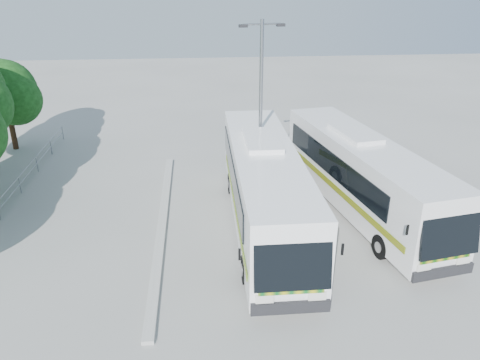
{
  "coord_description": "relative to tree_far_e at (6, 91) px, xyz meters",
  "views": [
    {
      "loc": [
        -0.47,
        -17.63,
        10.71
      ],
      "look_at": [
        1.47,
        2.99,
        1.62
      ],
      "focal_mm": 35.0,
      "sensor_mm": 36.0,
      "label": 1
    }
  ],
  "objects": [
    {
      "name": "kerb_divider",
      "position": [
        10.33,
        -11.3,
        -3.81
      ],
      "size": [
        0.4,
        16.0,
        0.15
      ],
      "primitive_type": "cube",
      "color": "#B2B2AD",
      "rests_on": "ground"
    },
    {
      "name": "railing",
      "position": [
        2.63,
        -9.3,
        -3.15
      ],
      "size": [
        0.06,
        22.0,
        1.0
      ],
      "color": "gray",
      "rests_on": "ground"
    },
    {
      "name": "tree_far_e",
      "position": [
        0.0,
        0.0,
        0.0
      ],
      "size": [
        4.54,
        4.28,
        5.92
      ],
      "color": "#382314",
      "rests_on": "ground"
    },
    {
      "name": "ground",
      "position": [
        12.63,
        -13.3,
        -3.89
      ],
      "size": [
        100.0,
        100.0,
        0.0
      ],
      "primitive_type": "plane",
      "color": "#A3A39E",
      "rests_on": "ground"
    },
    {
      "name": "coach_main",
      "position": [
        15.04,
        -12.04,
        -1.85
      ],
      "size": [
        2.9,
        13.44,
        3.72
      ],
      "rotation": [
        0.0,
        0.0,
        -0.01
      ],
      "color": "white",
      "rests_on": "ground"
    },
    {
      "name": "coach_adjacent",
      "position": [
        19.94,
        -10.92,
        -1.93
      ],
      "size": [
        4.76,
        13.13,
        3.57
      ],
      "rotation": [
        0.0,
        0.0,
        0.17
      ],
      "color": "silver",
      "rests_on": "ground"
    },
    {
      "name": "lamppost",
      "position": [
        15.25,
        -8.89,
        1.02
      ],
      "size": [
        2.17,
        0.54,
        8.9
      ],
      "rotation": [
        0.0,
        0.0,
        0.16
      ],
      "color": "gray",
      "rests_on": "ground"
    }
  ]
}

